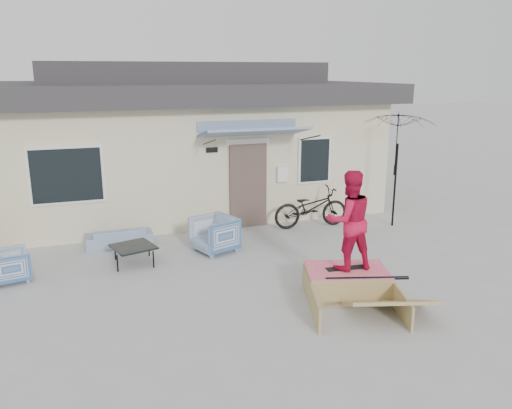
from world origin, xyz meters
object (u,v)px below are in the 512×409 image
object	(u,v)px
coffee_table	(134,255)
skate_ramp	(347,282)
bicycle	(311,203)
armchair_left	(10,264)
armchair_right	(214,232)
loveseat	(119,234)
skater	(349,219)
skateboard	(347,268)
patio_umbrella	(397,158)

from	to	relation	value
coffee_table	skate_ramp	world-z (taller)	skate_ramp
skate_ramp	bicycle	bearing A→B (deg)	90.53
armchair_left	armchair_right	distance (m)	4.03
coffee_table	bicycle	size ratio (longest dim) A/B	0.41
loveseat	skater	size ratio (longest dim) A/B	0.84
loveseat	skateboard	size ratio (longest dim) A/B	1.98
patio_umbrella	skater	distance (m)	4.53
patio_umbrella	skateboard	distance (m)	4.68
armchair_left	coffee_table	bearing A→B (deg)	-97.61
skateboard	loveseat	bearing A→B (deg)	138.33
skateboard	armchair_right	bearing A→B (deg)	125.64
patio_umbrella	skate_ramp	xyz separation A→B (m)	(-3.13, -3.31, -1.52)
loveseat	patio_umbrella	xyz separation A→B (m)	(6.71, -0.64, 1.46)
armchair_right	coffee_table	xyz separation A→B (m)	(-1.75, -0.19, -0.24)
loveseat	coffee_table	xyz separation A→B (m)	(0.20, -1.22, -0.09)
loveseat	skater	world-z (taller)	skater
bicycle	patio_umbrella	world-z (taller)	patio_umbrella
bicycle	armchair_right	bearing A→B (deg)	112.01
loveseat	skateboard	distance (m)	5.32
loveseat	bicycle	distance (m)	4.70
skateboard	skate_ramp	bearing A→B (deg)	-100.70
armchair_left	coffee_table	size ratio (longest dim) A/B	0.87
armchair_right	bicycle	distance (m)	2.91
armchair_left	patio_umbrella	xyz separation A→B (m)	(8.78, 0.75, 1.41)
coffee_table	patio_umbrella	size ratio (longest dim) A/B	0.35
skater	loveseat	bearing A→B (deg)	-44.81
coffee_table	patio_umbrella	distance (m)	6.72
armchair_right	coffee_table	distance (m)	1.77
armchair_left	skate_ramp	bearing A→B (deg)	-126.19
loveseat	skate_ramp	world-z (taller)	loveseat
skate_ramp	skater	bearing A→B (deg)	90.00
coffee_table	loveseat	bearing A→B (deg)	99.13
loveseat	bicycle	size ratio (longest dim) A/B	0.76
bicycle	patio_umbrella	xyz separation A→B (m)	(2.03, -0.57, 1.13)
skater	bicycle	bearing A→B (deg)	-103.30
loveseat	skate_ramp	distance (m)	5.34
armchair_left	skater	xyz separation A→B (m)	(5.66, -2.52, 1.04)
skate_ramp	skater	size ratio (longest dim) A/B	1.07
bicycle	skateboard	size ratio (longest dim) A/B	2.60
bicycle	patio_umbrella	distance (m)	2.39
patio_umbrella	skateboard	world-z (taller)	patio_umbrella
patio_umbrella	skater	xyz separation A→B (m)	(-3.11, -3.26, -0.37)
bicycle	loveseat	bearing A→B (deg)	91.77
coffee_table	bicycle	bearing A→B (deg)	14.35
skater	skate_ramp	bearing A→B (deg)	76.16
armchair_left	skater	world-z (taller)	skater
patio_umbrella	skate_ramp	distance (m)	4.80
coffee_table	patio_umbrella	xyz separation A→B (m)	(6.52, 0.58, 1.56)
loveseat	armchair_left	world-z (taller)	armchair_left
armchair_left	bicycle	distance (m)	6.88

